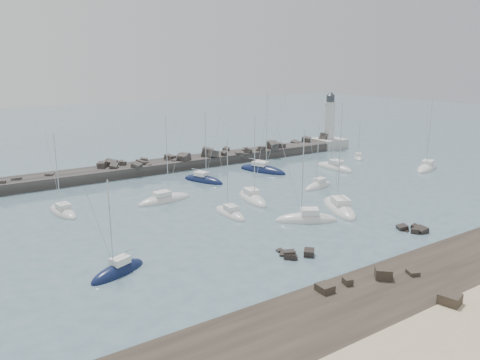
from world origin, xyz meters
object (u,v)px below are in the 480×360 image
(sailboat_13, at_px, (230,214))
(sailboat_3, at_px, (63,212))
(sailboat_2, at_px, (118,272))
(sailboat_4, at_px, (165,200))
(sailboat_10, at_px, (334,168))
(lighthouse, at_px, (329,135))
(sailboat_12, at_px, (358,158))
(sailboat_9, at_px, (318,186))
(sailboat_11, at_px, (427,168))
(sailboat_7, at_px, (339,209))
(sailboat_14, at_px, (203,180))
(sailboat_5, at_px, (306,220))
(sailboat_8, at_px, (263,171))
(sailboat_6, at_px, (252,199))

(sailboat_13, bearing_deg, sailboat_3, 144.62)
(sailboat_2, xyz_separation_m, sailboat_13, (19.50, 9.47, -0.02))
(sailboat_4, distance_m, sailboat_10, 38.05)
(sailboat_2, bearing_deg, lighthouse, 30.59)
(sailboat_13, bearing_deg, sailboat_12, 21.01)
(sailboat_3, relative_size, sailboat_9, 1.08)
(sailboat_9, distance_m, sailboat_11, 27.96)
(lighthouse, distance_m, sailboat_10, 24.46)
(sailboat_7, height_order, sailboat_14, sailboat_7)
(sailboat_9, height_order, sailboat_14, sailboat_14)
(sailboat_5, relative_size, sailboat_13, 1.17)
(sailboat_5, distance_m, sailboat_11, 42.81)
(sailboat_9, xyz_separation_m, sailboat_11, (27.91, -1.61, -0.00))
(sailboat_2, xyz_separation_m, sailboat_4, (14.71, 20.66, -0.02))
(sailboat_8, height_order, sailboat_13, sailboat_8)
(sailboat_14, bearing_deg, sailboat_5, -88.34)
(sailboat_3, relative_size, sailboat_14, 0.91)
(lighthouse, relative_size, sailboat_2, 1.35)
(sailboat_12, bearing_deg, lighthouse, 72.41)
(sailboat_2, distance_m, sailboat_6, 29.64)
(sailboat_7, bearing_deg, sailboat_2, -175.65)
(lighthouse, relative_size, sailboat_3, 1.18)
(sailboat_3, distance_m, sailboat_6, 27.80)
(sailboat_8, relative_size, sailboat_13, 1.43)
(sailboat_4, relative_size, sailboat_9, 1.24)
(lighthouse, bearing_deg, sailboat_9, -136.63)
(sailboat_5, relative_size, sailboat_9, 1.17)
(sailboat_9, height_order, sailboat_11, sailboat_11)
(sailboat_14, bearing_deg, lighthouse, 16.13)
(sailboat_5, height_order, sailboat_9, sailboat_5)
(sailboat_8, xyz_separation_m, sailboat_13, (-19.90, -19.20, -0.02))
(sailboat_8, bearing_deg, sailboat_9, -87.06)
(sailboat_3, distance_m, sailboat_9, 41.10)
(lighthouse, relative_size, sailboat_4, 1.03)
(sailboat_10, bearing_deg, sailboat_2, -156.94)
(sailboat_7, xyz_separation_m, sailboat_10, (18.82, 19.86, 0.00))
(lighthouse, xyz_separation_m, sailboat_4, (-54.07, -20.00, -2.96))
(sailboat_4, height_order, sailboat_13, sailboat_4)
(sailboat_2, relative_size, sailboat_12, 1.20)
(sailboat_2, relative_size, sailboat_9, 0.95)
(sailboat_11, bearing_deg, sailboat_3, 170.67)
(sailboat_2, xyz_separation_m, sailboat_9, (40.18, 13.64, -0.01))
(lighthouse, height_order, sailboat_4, lighthouse)
(sailboat_12, bearing_deg, sailboat_10, -159.89)
(sailboat_2, distance_m, sailboat_7, 34.00)
(sailboat_5, bearing_deg, sailboat_7, 8.66)
(sailboat_5, xyz_separation_m, sailboat_6, (-0.29, 12.17, -0.01))
(sailboat_6, xyz_separation_m, sailboat_14, (-0.49, 14.60, -0.00))
(sailboat_4, height_order, sailboat_6, sailboat_4)
(sailboat_3, xyz_separation_m, sailboat_14, (25.63, 5.06, 0.01))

